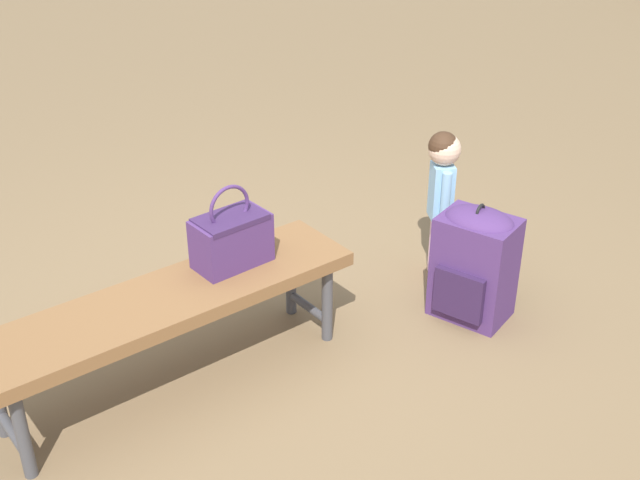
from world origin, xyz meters
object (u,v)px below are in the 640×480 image
(child_standing, at_px, (442,183))
(backpack_large, at_px, (475,261))
(handbag, at_px, (231,238))
(park_bench, at_px, (171,306))

(child_standing, bearing_deg, backpack_large, -121.24)
(child_standing, relative_size, backpack_large, 1.34)
(handbag, height_order, backpack_large, handbag)
(child_standing, height_order, backpack_large, child_standing)
(child_standing, bearing_deg, park_bench, 167.16)
(backpack_large, bearing_deg, park_bench, 152.09)
(child_standing, distance_m, backpack_large, 0.46)
(handbag, bearing_deg, child_standing, -15.58)
(park_bench, relative_size, handbag, 4.48)
(handbag, relative_size, child_standing, 0.46)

